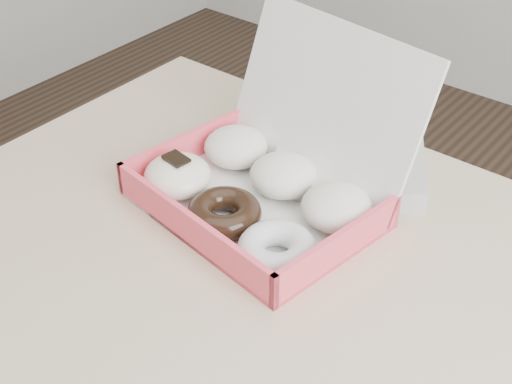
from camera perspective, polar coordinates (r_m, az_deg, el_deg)
The scene contains 3 objects.
table at distance 0.93m, azimuth 4.53°, elevation -12.37°, with size 1.20×0.80×0.75m.
donut_box at distance 1.00m, azimuth 0.57°, elevation 0.81°, with size 0.37×0.35×0.23m.
newspapers at distance 1.09m, azimuth 7.44°, elevation 2.23°, with size 0.22×0.18×0.04m, color beige.
Camera 1 is at (0.32, -0.53, 1.37)m, focal length 50.00 mm.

